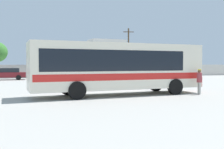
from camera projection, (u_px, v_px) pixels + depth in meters
ground_plane at (90, 84)px, 27.72m from camera, size 300.00×300.00×0.00m
perimeter_wall at (70, 71)px, 40.64m from camera, size 80.00×0.30×1.92m
coach_bus_cream_red at (117, 66)px, 17.49m from camera, size 11.60×3.43×3.58m
attendant_by_bus_door at (199, 80)px, 17.88m from camera, size 0.41×0.41×1.69m
parked_car_leftmost_maroon at (8, 74)px, 34.31m from camera, size 4.60×2.02×1.51m
parked_car_second_maroon at (56, 73)px, 36.01m from camera, size 4.61×2.21×1.44m
utility_pole_far at (128, 51)px, 45.71m from camera, size 1.78×0.51×8.08m
roadside_tree_midright at (83, 53)px, 44.83m from camera, size 3.33×3.33×5.28m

